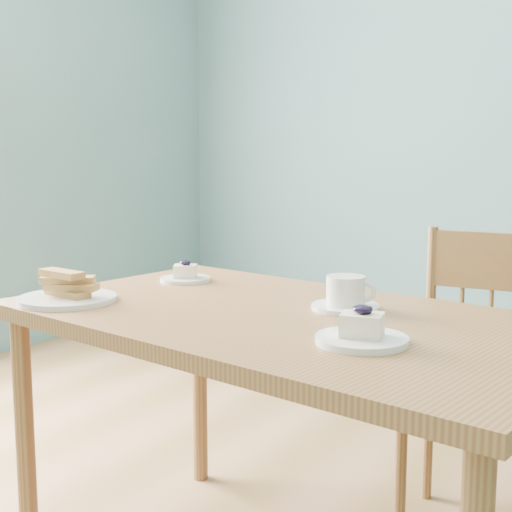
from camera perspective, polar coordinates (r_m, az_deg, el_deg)
dining_table at (r=1.58m, az=2.41°, el=-6.99°), size 1.33×0.87×0.67m
dining_chair at (r=2.01m, az=17.53°, el=-9.58°), size 0.40×0.39×0.81m
cheesecake_plate_near at (r=1.34m, az=8.46°, el=-6.15°), size 0.17×0.17×0.07m
cheesecake_plate_far at (r=1.96m, az=-5.68°, el=-1.58°), size 0.14×0.14×0.06m
coffee_cup at (r=1.61m, az=7.22°, el=-3.14°), size 0.15×0.15×0.08m
biscotti_plate at (r=1.74m, az=-14.88°, el=-2.81°), size 0.23×0.23×0.08m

